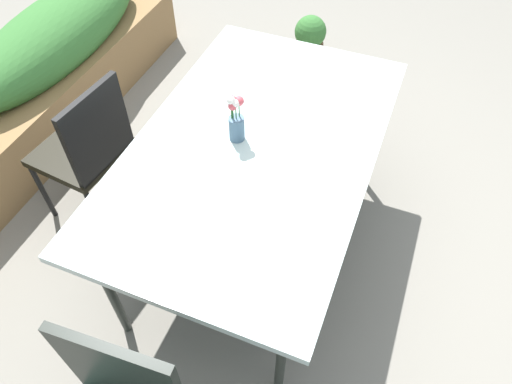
{
  "coord_description": "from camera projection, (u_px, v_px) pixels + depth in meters",
  "views": [
    {
      "loc": [
        -1.38,
        -0.47,
        2.17
      ],
      "look_at": [
        -0.01,
        0.08,
        0.41
      ],
      "focal_mm": 33.33,
      "sensor_mm": 36.0,
      "label": 1
    }
  ],
  "objects": [
    {
      "name": "flower_vase",
      "position": [
        236.0,
        120.0,
        1.98
      ],
      "size": [
        0.07,
        0.07,
        0.23
      ],
      "color": "slate",
      "rests_on": "dining_table"
    },
    {
      "name": "chair_far_side",
      "position": [
        88.0,
        148.0,
        2.37
      ],
      "size": [
        0.45,
        0.45,
        0.87
      ],
      "rotation": [
        0.0,
        0.0,
        -0.11
      ],
      "color": "black",
      "rests_on": "ground"
    },
    {
      "name": "ground_plane",
      "position": [
        269.0,
        243.0,
        2.6
      ],
      "size": [
        12.0,
        12.0,
        0.0
      ],
      "primitive_type": "plane",
      "color": "gray"
    },
    {
      "name": "potted_plant",
      "position": [
        309.0,
        43.0,
        3.45
      ],
      "size": [
        0.23,
        0.23,
        0.43
      ],
      "color": "#9E6047",
      "rests_on": "ground"
    },
    {
      "name": "dining_table",
      "position": [
        256.0,
        151.0,
        2.08
      ],
      "size": [
        1.64,
        1.01,
        0.74
      ],
      "color": "#B2C6C1",
      "rests_on": "ground"
    }
  ]
}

